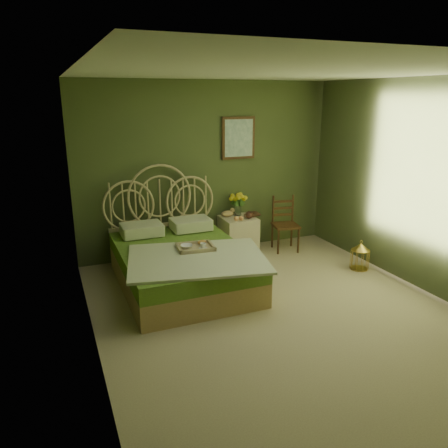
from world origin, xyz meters
name	(u,v)px	position (x,y,z in m)	size (l,w,h in m)	color
floor	(277,311)	(0.00, 0.00, 0.00)	(4.50, 4.50, 0.00)	tan
ceiling	(286,71)	(0.00, 0.00, 2.60)	(4.50, 4.50, 0.00)	silver
wall_back	(208,169)	(0.00, 2.25, 1.30)	(4.00, 4.00, 0.00)	#4B562D
wall_left	(86,220)	(-2.00, 0.00, 1.30)	(4.50, 4.50, 0.00)	#4B562D
wall_right	(423,186)	(2.00, 0.00, 1.30)	(4.50, 4.50, 0.00)	#4B562D
wall_art	(238,138)	(0.50, 2.22, 1.75)	(0.54, 0.04, 0.64)	#371C0F
bed	(181,261)	(-0.79, 1.15, 0.31)	(1.82, 2.29, 1.42)	tan
nightstand	(238,230)	(0.40, 1.99, 0.35)	(0.51, 0.51, 0.99)	beige
chair	(284,220)	(1.12, 1.84, 0.48)	(0.45, 0.45, 0.86)	#371C0F
birdcage	(360,256)	(1.70, 0.67, 0.19)	(0.25, 0.25, 0.38)	gold
book_lower	(248,215)	(0.58, 2.00, 0.57)	(0.15, 0.20, 0.02)	#381E0F
book_upper	(248,214)	(0.58, 2.00, 0.59)	(0.17, 0.24, 0.02)	#472819
cereal_bowl	(187,246)	(-0.76, 0.99, 0.57)	(0.15, 0.15, 0.04)	white
coffee_cup	(203,246)	(-0.58, 0.88, 0.58)	(0.08, 0.08, 0.07)	white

